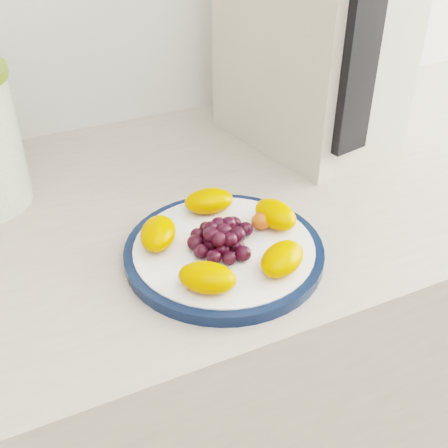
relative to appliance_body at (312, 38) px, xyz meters
name	(u,v)px	position (x,y,z in m)	size (l,w,h in m)	color
counter	(189,399)	(-0.28, -0.10, -0.62)	(3.50, 0.60, 0.90)	#AFA392
cabinet_face	(189,409)	(-0.28, -0.10, -0.65)	(3.48, 0.58, 0.84)	olive
plate_rim	(224,252)	(-0.27, -0.25, -0.16)	(0.25, 0.25, 0.01)	#0A1835
plate_face	(224,251)	(-0.27, -0.25, -0.16)	(0.23, 0.23, 0.02)	white
appliance_body	(312,38)	(0.00, 0.00, 0.00)	(0.20, 0.27, 0.34)	#BCB4A3
appliance_panel	(359,66)	(-0.02, -0.15, 0.00)	(0.06, 0.02, 0.25)	black
fruit_plate	(228,235)	(-0.27, -0.25, -0.14)	(0.21, 0.21, 0.03)	orange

